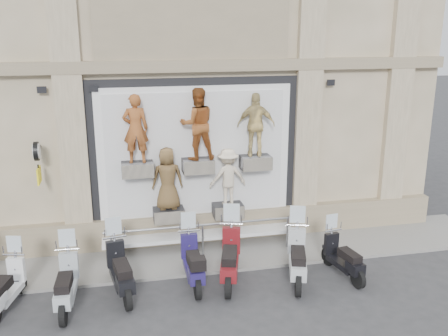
{
  "coord_description": "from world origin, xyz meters",
  "views": [
    {
      "loc": [
        -2.01,
        -9.73,
        5.81
      ],
      "look_at": [
        0.54,
        1.9,
        2.42
      ],
      "focal_mm": 40.0,
      "sensor_mm": 36.0,
      "label": 1
    }
  ],
  "objects_px": {
    "guard_rail": "(203,241)",
    "scooter_h": "(344,249)",
    "clock_sign_bracket": "(37,157)",
    "scooter_f": "(230,248)",
    "scooter_c": "(65,275)",
    "scooter_b": "(5,278)",
    "scooter_g": "(298,248)",
    "scooter_e": "(193,253)",
    "scooter_d": "(120,261)"
  },
  "relations": [
    {
      "from": "guard_rail",
      "to": "scooter_h",
      "type": "height_order",
      "value": "scooter_h"
    },
    {
      "from": "clock_sign_bracket",
      "to": "scooter_h",
      "type": "relative_size",
      "value": 0.6
    },
    {
      "from": "guard_rail",
      "to": "scooter_f",
      "type": "height_order",
      "value": "scooter_f"
    },
    {
      "from": "scooter_c",
      "to": "scooter_f",
      "type": "relative_size",
      "value": 0.91
    },
    {
      "from": "scooter_b",
      "to": "scooter_g",
      "type": "distance_m",
      "value": 6.44
    },
    {
      "from": "scooter_e",
      "to": "scooter_c",
      "type": "bearing_deg",
      "value": -170.64
    },
    {
      "from": "scooter_b",
      "to": "scooter_h",
      "type": "distance_m",
      "value": 7.59
    },
    {
      "from": "guard_rail",
      "to": "scooter_f",
      "type": "relative_size",
      "value": 2.43
    },
    {
      "from": "guard_rail",
      "to": "scooter_f",
      "type": "xyz_separation_m",
      "value": [
        0.41,
        -1.38,
        0.38
      ]
    },
    {
      "from": "clock_sign_bracket",
      "to": "scooter_f",
      "type": "xyz_separation_m",
      "value": [
        4.31,
        -1.85,
        -1.95
      ]
    },
    {
      "from": "scooter_d",
      "to": "guard_rail",
      "type": "bearing_deg",
      "value": 24.68
    },
    {
      "from": "clock_sign_bracket",
      "to": "scooter_d",
      "type": "distance_m",
      "value": 3.28
    },
    {
      "from": "clock_sign_bracket",
      "to": "scooter_g",
      "type": "bearing_deg",
      "value": -20.06
    },
    {
      "from": "scooter_g",
      "to": "scooter_f",
      "type": "bearing_deg",
      "value": -172.47
    },
    {
      "from": "guard_rail",
      "to": "clock_sign_bracket",
      "type": "bearing_deg",
      "value": 173.16
    },
    {
      "from": "clock_sign_bracket",
      "to": "scooter_c",
      "type": "xyz_separation_m",
      "value": [
        0.66,
        -2.22,
        -2.03
      ]
    },
    {
      "from": "scooter_e",
      "to": "scooter_g",
      "type": "bearing_deg",
      "value": -7.88
    },
    {
      "from": "scooter_b",
      "to": "scooter_g",
      "type": "xyz_separation_m",
      "value": [
        6.44,
        -0.14,
        0.1
      ]
    },
    {
      "from": "scooter_d",
      "to": "scooter_g",
      "type": "relative_size",
      "value": 0.98
    },
    {
      "from": "scooter_e",
      "to": "scooter_h",
      "type": "relative_size",
      "value": 1.12
    },
    {
      "from": "scooter_f",
      "to": "scooter_g",
      "type": "xyz_separation_m",
      "value": [
        1.56,
        -0.29,
        -0.03
      ]
    },
    {
      "from": "scooter_d",
      "to": "scooter_f",
      "type": "bearing_deg",
      "value": -8.45
    },
    {
      "from": "guard_rail",
      "to": "scooter_g",
      "type": "relative_size",
      "value": 2.52
    },
    {
      "from": "scooter_f",
      "to": "scooter_b",
      "type": "bearing_deg",
      "value": -162.41
    },
    {
      "from": "scooter_h",
      "to": "scooter_c",
      "type": "bearing_deg",
      "value": 171.15
    },
    {
      "from": "clock_sign_bracket",
      "to": "scooter_c",
      "type": "distance_m",
      "value": 3.08
    },
    {
      "from": "guard_rail",
      "to": "scooter_e",
      "type": "relative_size",
      "value": 2.65
    },
    {
      "from": "scooter_d",
      "to": "scooter_g",
      "type": "bearing_deg",
      "value": -12.85
    },
    {
      "from": "clock_sign_bracket",
      "to": "scooter_g",
      "type": "relative_size",
      "value": 0.51
    },
    {
      "from": "guard_rail",
      "to": "clock_sign_bracket",
      "type": "distance_m",
      "value": 4.57
    },
    {
      "from": "scooter_b",
      "to": "scooter_e",
      "type": "height_order",
      "value": "scooter_e"
    },
    {
      "from": "scooter_b",
      "to": "scooter_h",
      "type": "height_order",
      "value": "scooter_b"
    },
    {
      "from": "scooter_b",
      "to": "guard_rail",
      "type": "bearing_deg",
      "value": 32.48
    },
    {
      "from": "scooter_e",
      "to": "clock_sign_bracket",
      "type": "bearing_deg",
      "value": 152.95
    },
    {
      "from": "scooter_d",
      "to": "scooter_f",
      "type": "distance_m",
      "value": 2.52
    },
    {
      "from": "clock_sign_bracket",
      "to": "scooter_g",
      "type": "height_order",
      "value": "clock_sign_bracket"
    },
    {
      "from": "scooter_b",
      "to": "scooter_e",
      "type": "relative_size",
      "value": 0.92
    },
    {
      "from": "scooter_h",
      "to": "scooter_g",
      "type": "bearing_deg",
      "value": 168.58
    },
    {
      "from": "scooter_b",
      "to": "scooter_c",
      "type": "bearing_deg",
      "value": 3.43
    },
    {
      "from": "clock_sign_bracket",
      "to": "scooter_c",
      "type": "height_order",
      "value": "clock_sign_bracket"
    },
    {
      "from": "clock_sign_bracket",
      "to": "scooter_b",
      "type": "bearing_deg",
      "value": -106.07
    },
    {
      "from": "scooter_e",
      "to": "scooter_g",
      "type": "relative_size",
      "value": 0.95
    },
    {
      "from": "scooter_g",
      "to": "scooter_h",
      "type": "xyz_separation_m",
      "value": [
        1.14,
        -0.04,
        -0.12
      ]
    },
    {
      "from": "scooter_b",
      "to": "scooter_c",
      "type": "xyz_separation_m",
      "value": [
        1.23,
        -0.22,
        0.06
      ]
    },
    {
      "from": "scooter_e",
      "to": "scooter_f",
      "type": "distance_m",
      "value": 0.88
    },
    {
      "from": "scooter_b",
      "to": "scooter_f",
      "type": "xyz_separation_m",
      "value": [
        4.88,
        0.15,
        0.14
      ]
    },
    {
      "from": "scooter_c",
      "to": "scooter_e",
      "type": "relative_size",
      "value": 1.0
    },
    {
      "from": "guard_rail",
      "to": "clock_sign_bracket",
      "type": "height_order",
      "value": "clock_sign_bracket"
    },
    {
      "from": "scooter_d",
      "to": "scooter_g",
      "type": "height_order",
      "value": "scooter_g"
    },
    {
      "from": "scooter_h",
      "to": "scooter_e",
      "type": "bearing_deg",
      "value": 164.44
    }
  ]
}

